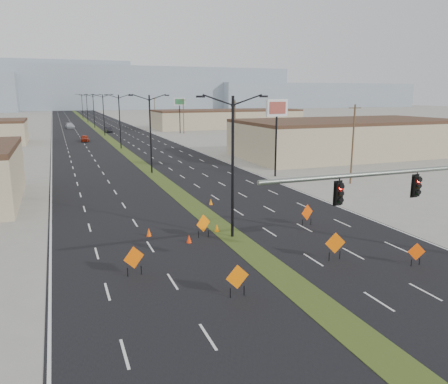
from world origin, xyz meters
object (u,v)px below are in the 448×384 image
object	(u,v)px
pole_sign_east_far	(180,104)
cone_3	(149,232)
signal_mast	(441,191)
pole_sign_east_near	(277,114)
streetlight_3	(104,114)
streetlight_2	(120,120)
car_far	(70,126)
car_mid	(108,130)
construction_sign_0	(134,259)
streetlight_0	(233,163)
construction_sign_1	(237,278)
cone_1	(217,228)
streetlight_6	(82,105)
car_left	(85,138)
construction_sign_3	(335,244)
streetlight_1	(150,131)
cone_2	(211,202)
construction_sign_2	(203,224)
construction_sign_5	(307,213)
streetlight_4	(94,110)
cone_0	(189,239)
streetlight_5	(87,107)
construction_sign_4	(416,253)

from	to	relation	value
pole_sign_east_far	cone_3	bearing A→B (deg)	-87.92
signal_mast	pole_sign_east_near	bearing A→B (deg)	79.74
streetlight_3	streetlight_2	bearing A→B (deg)	-90.00
streetlight_2	car_far	distance (m)	56.49
signal_mast	car_mid	xyz separation A→B (m)	(-6.56, 103.85, -4.09)
signal_mast	construction_sign_0	size ratio (longest dim) A/B	9.28
car_mid	construction_sign_0	world-z (taller)	construction_sign_0
streetlight_0	car_mid	size ratio (longest dim) A/B	2.36
streetlight_3	construction_sign_1	size ratio (longest dim) A/B	5.76
streetlight_2	cone_1	world-z (taller)	streetlight_2
streetlight_6	car_left	world-z (taller)	streetlight_6
car_left	pole_sign_east_near	distance (m)	55.38
streetlight_6	car_far	distance (m)	56.81
streetlight_2	construction_sign_3	size ratio (longest dim) A/B	5.57
car_left	car_far	distance (m)	40.36
streetlight_3	streetlight_1	bearing A→B (deg)	-90.00
cone_2	cone_3	distance (m)	10.16
signal_mast	streetlight_3	distance (m)	94.39
construction_sign_2	construction_sign_0	bearing A→B (deg)	-163.66
streetlight_6	streetlight_0	bearing A→B (deg)	-90.00
cone_2	construction_sign_5	bearing A→B (deg)	-61.19
streetlight_3	car_far	xyz separation A→B (m)	(-7.18, 27.84, -4.61)
pole_sign_east_near	streetlight_6	bearing A→B (deg)	84.55
streetlight_0	construction_sign_3	bearing A→B (deg)	-56.78
car_far	construction_sign_3	xyz separation A→B (m)	(11.42, -118.31, 0.26)
car_mid	car_far	world-z (taller)	car_far
streetlight_4	construction_sign_0	size ratio (longest dim) A/B	5.70
car_mid	streetlight_0	bearing A→B (deg)	-94.96
streetlight_2	streetlight_6	distance (m)	112.00
car_far	pole_sign_east_far	world-z (taller)	pole_sign_east_far
streetlight_6	construction_sign_2	bearing A→B (deg)	-90.68
construction_sign_2	cone_0	world-z (taller)	construction_sign_2
streetlight_5	car_left	size ratio (longest dim) A/B	2.41
cone_0	cone_1	distance (m)	3.09
streetlight_6	signal_mast	bearing A→B (deg)	-87.25
cone_0	pole_sign_east_far	bearing A→B (deg)	74.98
streetlight_5	construction_sign_0	bearing A→B (deg)	-93.09
streetlight_6	cone_1	bearing A→B (deg)	-90.23
streetlight_4	construction_sign_4	distance (m)	121.37
streetlight_6	cone_1	distance (m)	166.60
car_left	pole_sign_east_near	xyz separation A→B (m)	(19.59, -51.32, 7.05)
streetlight_3	construction_sign_3	distance (m)	90.67
construction_sign_4	pole_sign_east_far	distance (m)	94.09
car_left	construction_sign_3	xyz separation A→B (m)	(9.80, -77.98, 0.35)
construction_sign_3	cone_2	xyz separation A→B (m)	(-2.59, 15.88, -0.77)
streetlight_1	streetlight_6	bearing A→B (deg)	90.00
streetlight_3	construction_sign_4	size ratio (longest dim) A/B	6.97
car_far	construction_sign_4	bearing A→B (deg)	-87.53
streetlight_2	construction_sign_5	size ratio (longest dim) A/B	5.88
cone_3	cone_1	bearing A→B (deg)	-9.43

